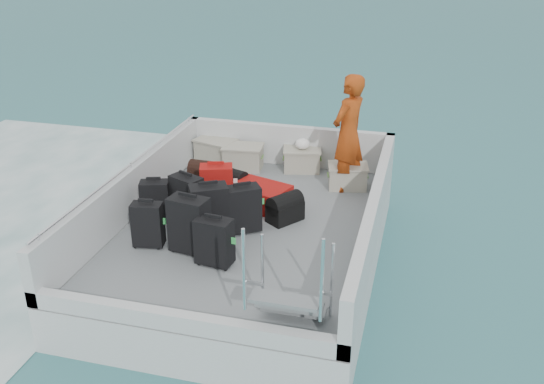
{
  "coord_description": "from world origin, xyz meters",
  "views": [
    {
      "loc": [
        2.26,
        -7.21,
        4.56
      ],
      "look_at": [
        0.25,
        0.38,
        1.0
      ],
      "focal_mm": 40.0,
      "sensor_mm": 36.0,
      "label": 1
    }
  ],
  "objects_px": {
    "suitcase_8": "(260,196)",
    "crate_2": "(302,160)",
    "suitcase_4": "(209,211)",
    "suitcase_3": "(189,225)",
    "passenger": "(348,133)",
    "crate_3": "(348,177)",
    "suitcase_5": "(217,187)",
    "crate_1": "(243,158)",
    "suitcase_6": "(214,242)",
    "crate_0": "(216,151)",
    "suitcase_2": "(155,201)",
    "suitcase_7": "(243,210)",
    "suitcase_0": "(148,225)",
    "suitcase_1": "(187,199)"
  },
  "relations": [
    {
      "from": "suitcase_8",
      "to": "crate_2",
      "type": "height_order",
      "value": "crate_2"
    },
    {
      "from": "crate_2",
      "to": "suitcase_4",
      "type": "bearing_deg",
      "value": -105.2
    },
    {
      "from": "suitcase_3",
      "to": "passenger",
      "type": "distance_m",
      "value": 3.05
    },
    {
      "from": "crate_3",
      "to": "passenger",
      "type": "bearing_deg",
      "value": -119.53
    },
    {
      "from": "passenger",
      "to": "suitcase_4",
      "type": "bearing_deg",
      "value": -11.0
    },
    {
      "from": "suitcase_5",
      "to": "crate_1",
      "type": "bearing_deg",
      "value": 74.92
    },
    {
      "from": "suitcase_6",
      "to": "passenger",
      "type": "height_order",
      "value": "passenger"
    },
    {
      "from": "suitcase_6",
      "to": "crate_3",
      "type": "bearing_deg",
      "value": 72.81
    },
    {
      "from": "suitcase_8",
      "to": "suitcase_5",
      "type": "bearing_deg",
      "value": 125.88
    },
    {
      "from": "suitcase_5",
      "to": "suitcase_4",
      "type": "bearing_deg",
      "value": -94.69
    },
    {
      "from": "crate_0",
      "to": "passenger",
      "type": "distance_m",
      "value": 2.55
    },
    {
      "from": "suitcase_6",
      "to": "crate_1",
      "type": "bearing_deg",
      "value": 107.98
    },
    {
      "from": "passenger",
      "to": "suitcase_2",
      "type": "bearing_deg",
      "value": -28.21
    },
    {
      "from": "crate_1",
      "to": "crate_0",
      "type": "bearing_deg",
      "value": 162.93
    },
    {
      "from": "suitcase_7",
      "to": "suitcase_8",
      "type": "height_order",
      "value": "suitcase_7"
    },
    {
      "from": "crate_1",
      "to": "crate_2",
      "type": "relative_size",
      "value": 1.07
    },
    {
      "from": "suitcase_7",
      "to": "crate_3",
      "type": "bearing_deg",
      "value": 24.26
    },
    {
      "from": "suitcase_0",
      "to": "suitcase_2",
      "type": "distance_m",
      "value": 0.79
    },
    {
      "from": "suitcase_8",
      "to": "crate_2",
      "type": "bearing_deg",
      "value": 6.93
    },
    {
      "from": "suitcase_5",
      "to": "crate_3",
      "type": "bearing_deg",
      "value": 16.21
    },
    {
      "from": "suitcase_1",
      "to": "crate_2",
      "type": "xyz_separation_m",
      "value": [
        1.16,
        2.26,
        -0.16
      ]
    },
    {
      "from": "suitcase_3",
      "to": "suitcase_7",
      "type": "xyz_separation_m",
      "value": [
        0.49,
        0.7,
        -0.05
      ]
    },
    {
      "from": "suitcase_5",
      "to": "crate_3",
      "type": "distance_m",
      "value": 2.15
    },
    {
      "from": "suitcase_2",
      "to": "crate_2",
      "type": "relative_size",
      "value": 0.97
    },
    {
      "from": "suitcase_4",
      "to": "suitcase_3",
      "type": "bearing_deg",
      "value": -130.44
    },
    {
      "from": "suitcase_1",
      "to": "passenger",
      "type": "bearing_deg",
      "value": 64.46
    },
    {
      "from": "suitcase_6",
      "to": "crate_2",
      "type": "distance_m",
      "value": 3.32
    },
    {
      "from": "suitcase_3",
      "to": "passenger",
      "type": "relative_size",
      "value": 0.41
    },
    {
      "from": "passenger",
      "to": "suitcase_1",
      "type": "bearing_deg",
      "value": -23.51
    },
    {
      "from": "crate_0",
      "to": "passenger",
      "type": "relative_size",
      "value": 0.35
    },
    {
      "from": "suitcase_3",
      "to": "suitcase_6",
      "type": "bearing_deg",
      "value": -18.37
    },
    {
      "from": "suitcase_5",
      "to": "passenger",
      "type": "height_order",
      "value": "passenger"
    },
    {
      "from": "suitcase_4",
      "to": "crate_3",
      "type": "relative_size",
      "value": 1.25
    },
    {
      "from": "suitcase_4",
      "to": "suitcase_5",
      "type": "height_order",
      "value": "suitcase_4"
    },
    {
      "from": "suitcase_0",
      "to": "crate_1",
      "type": "distance_m",
      "value": 2.94
    },
    {
      "from": "suitcase_0",
      "to": "suitcase_6",
      "type": "distance_m",
      "value": 1.01
    },
    {
      "from": "crate_2",
      "to": "crate_3",
      "type": "bearing_deg",
      "value": -31.38
    },
    {
      "from": "suitcase_6",
      "to": "crate_1",
      "type": "distance_m",
      "value": 3.18
    },
    {
      "from": "suitcase_6",
      "to": "crate_2",
      "type": "height_order",
      "value": "suitcase_6"
    },
    {
      "from": "suitcase_7",
      "to": "suitcase_4",
      "type": "bearing_deg",
      "value": 176.67
    },
    {
      "from": "crate_1",
      "to": "suitcase_7",
      "type": "bearing_deg",
      "value": -72.77
    },
    {
      "from": "suitcase_6",
      "to": "crate_3",
      "type": "relative_size",
      "value": 1.06
    },
    {
      "from": "suitcase_4",
      "to": "suitcase_6",
      "type": "xyz_separation_m",
      "value": [
        0.32,
        -0.69,
        -0.06
      ]
    },
    {
      "from": "suitcase_4",
      "to": "suitcase_5",
      "type": "relative_size",
      "value": 1.12
    },
    {
      "from": "suitcase_6",
      "to": "suitcase_8",
      "type": "xyz_separation_m",
      "value": [
        0.08,
        1.76,
        -0.14
      ]
    },
    {
      "from": "crate_2",
      "to": "passenger",
      "type": "distance_m",
      "value": 1.25
    },
    {
      "from": "suitcase_6",
      "to": "suitcase_5",
      "type": "bearing_deg",
      "value": 115.52
    },
    {
      "from": "suitcase_8",
      "to": "crate_0",
      "type": "height_order",
      "value": "crate_0"
    },
    {
      "from": "suitcase_4",
      "to": "crate_0",
      "type": "distance_m",
      "value": 2.74
    },
    {
      "from": "crate_2",
      "to": "suitcase_8",
      "type": "bearing_deg",
      "value": -101.41
    }
  ]
}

